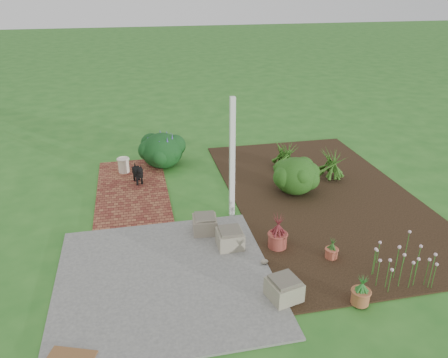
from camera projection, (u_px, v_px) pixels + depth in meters
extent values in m
plane|color=#296921|center=(219.00, 219.00, 8.94)|extent=(80.00, 80.00, 0.00)
cube|color=#5D5D5B|center=(165.00, 278.00, 7.14)|extent=(3.50, 3.50, 0.04)
cube|color=maroon|center=(132.00, 189.00, 10.16)|extent=(1.60, 3.50, 0.04)
cube|color=black|center=(322.00, 196.00, 9.85)|extent=(4.00, 7.00, 0.03)
cube|color=white|center=(232.00, 159.00, 8.56)|extent=(0.10, 0.10, 2.50)
cube|color=#747055|center=(284.00, 289.00, 6.61)|extent=(0.55, 0.55, 0.30)
cube|color=gray|center=(230.00, 239.00, 7.89)|extent=(0.46, 0.46, 0.30)
cube|color=gray|center=(205.00, 225.00, 8.36)|extent=(0.49, 0.49, 0.30)
cube|color=black|center=(137.00, 172.00, 10.33)|extent=(0.25, 0.40, 0.16)
cylinder|color=black|center=(137.00, 181.00, 10.28)|extent=(0.05, 0.05, 0.18)
cylinder|color=black|center=(142.00, 180.00, 10.32)|extent=(0.05, 0.05, 0.18)
cylinder|color=black|center=(134.00, 177.00, 10.49)|extent=(0.05, 0.05, 0.18)
cylinder|color=black|center=(139.00, 176.00, 10.54)|extent=(0.05, 0.05, 0.18)
sphere|color=black|center=(140.00, 170.00, 10.09)|extent=(0.15, 0.15, 0.15)
cone|color=black|center=(135.00, 165.00, 10.45)|extent=(0.09, 0.12, 0.14)
cylinder|color=beige|center=(124.00, 165.00, 10.93)|extent=(0.33, 0.33, 0.36)
ellipsoid|color=#0C360B|center=(295.00, 175.00, 9.84)|extent=(0.99, 0.99, 0.83)
cylinder|color=brown|center=(277.00, 240.00, 7.91)|extent=(0.43, 0.43, 0.27)
cylinder|color=#B1543C|center=(331.00, 253.00, 7.62)|extent=(0.23, 0.23, 0.18)
cylinder|color=#A05A36|center=(360.00, 297.00, 6.53)|extent=(0.27, 0.27, 0.23)
ellipsoid|color=black|center=(162.00, 150.00, 11.28)|extent=(1.38, 1.38, 0.91)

